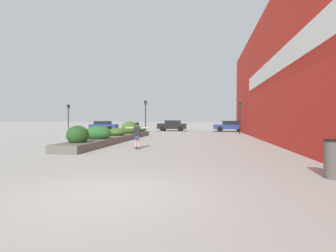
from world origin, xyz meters
TOP-DOWN VIEW (x-y plane):
  - ground_plane at (0.00, 0.00)m, footprint 300.00×300.00m
  - building_wall_right at (6.61, 13.76)m, footprint 0.67×39.62m
  - planter_box at (-4.71, 13.37)m, footprint 1.67×15.26m
  - skateboard at (-1.78, 8.46)m, footprint 0.22×0.65m
  - skateboarder at (-1.78, 8.46)m, footprint 1.30×0.24m
  - trash_bin at (5.50, 2.27)m, footprint 0.48×0.48m
  - car_leftmost at (-2.77, 30.96)m, footprint 3.97×1.94m
  - car_center_left at (5.19, 30.23)m, footprint 4.41×1.99m
  - car_center_right at (-13.00, 31.13)m, footprint 3.94×1.84m
  - traffic_light_left at (-5.09, 24.47)m, footprint 0.28×0.30m
  - traffic_light_right at (5.70, 24.55)m, footprint 0.28×0.30m
  - traffic_light_far_left at (-14.66, 24.18)m, footprint 0.28×0.30m

SIDE VIEW (x-z plane):
  - ground_plane at x=0.00m, z-range 0.00..0.00m
  - skateboard at x=-1.78m, z-range 0.02..0.12m
  - planter_box at x=-4.71m, z-range -0.25..1.19m
  - trash_bin at x=5.50m, z-range 0.00..1.09m
  - car_center_right at x=-13.00m, z-range 0.06..1.45m
  - car_center_left at x=5.19m, z-range 0.06..1.50m
  - car_leftmost at x=-2.77m, z-range 0.04..1.54m
  - skateboarder at x=-1.78m, z-range 0.25..1.64m
  - traffic_light_far_left at x=-14.66m, z-range 0.63..4.06m
  - traffic_light_right at x=5.70m, z-range 0.64..4.18m
  - traffic_light_left at x=-5.09m, z-range 0.67..4.49m
  - building_wall_right at x=6.61m, z-range 0.00..9.93m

